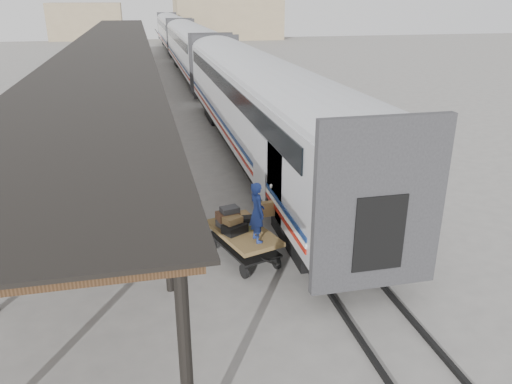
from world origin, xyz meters
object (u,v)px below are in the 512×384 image
at_px(luggage_tug, 136,100).
at_px(pedestrian, 138,121).
at_px(porter, 257,212).
at_px(baggage_cart, 243,238).

relative_size(luggage_tug, pedestrian, 0.92).
height_order(porter, pedestrian, porter).
distance_m(porter, pedestrian, 15.08).
distance_m(baggage_cart, luggage_tug, 21.65).
bearing_deg(baggage_cart, luggage_tug, 80.18).
xyz_separation_m(baggage_cart, luggage_tug, (-2.84, 21.46, -0.09)).
xyz_separation_m(luggage_tug, pedestrian, (0.09, -7.36, 0.31)).
bearing_deg(pedestrian, porter, 83.02).
relative_size(baggage_cart, porter, 1.62).
height_order(luggage_tug, pedestrian, pedestrian).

